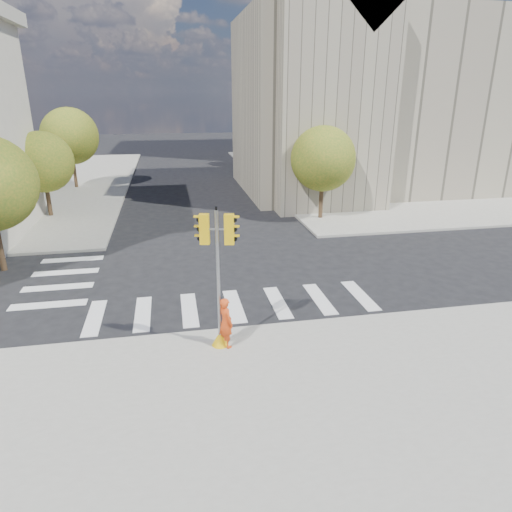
{
  "coord_description": "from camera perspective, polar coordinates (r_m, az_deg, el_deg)",
  "views": [
    {
      "loc": [
        -2.35,
        -18.48,
        8.16
      ],
      "look_at": [
        0.79,
        -2.03,
        2.1
      ],
      "focal_mm": 32.0,
      "sensor_mm": 36.0,
      "label": 1
    }
  ],
  "objects": [
    {
      "name": "ground",
      "position": [
        20.34,
        -3.26,
        -3.8
      ],
      "size": [
        160.0,
        160.0,
        0.0
      ],
      "primitive_type": "plane",
      "color": "black",
      "rests_on": "ground"
    },
    {
      "name": "sidewalk_near",
      "position": [
        11.26,
        5.14,
        -26.09
      ],
      "size": [
        30.0,
        14.0,
        0.15
      ],
      "primitive_type": "cube",
      "color": "gray",
      "rests_on": "ground"
    },
    {
      "name": "sidewalk_far_right",
      "position": [
        50.43,
        15.91,
        9.92
      ],
      "size": [
        28.0,
        40.0,
        0.15
      ],
      "primitive_type": "cube",
      "color": "gray",
      "rests_on": "ground"
    },
    {
      "name": "civic_building",
      "position": [
        41.67,
        15.48,
        17.99
      ],
      "size": [
        26.0,
        16.0,
        19.39
      ],
      "color": "gray",
      "rests_on": "ground"
    },
    {
      "name": "office_tower",
      "position": [
        65.56,
        12.28,
        25.48
      ],
      "size": [
        20.0,
        18.0,
        30.0
      ],
      "primitive_type": "cube",
      "color": "#9EA0A3",
      "rests_on": "ground"
    },
    {
      "name": "tree_lw_mid",
      "position": [
        33.77,
        -25.12,
        10.58
      ],
      "size": [
        4.0,
        4.0,
        5.77
      ],
      "color": "#382616",
      "rests_on": "ground"
    },
    {
      "name": "tree_lw_far",
      "position": [
        43.41,
        -22.25,
        13.69
      ],
      "size": [
        4.8,
        4.8,
        6.95
      ],
      "color": "#382616",
      "rests_on": "ground"
    },
    {
      "name": "tree_re_near",
      "position": [
        30.41,
        8.38,
        11.93
      ],
      "size": [
        4.2,
        4.2,
        6.16
      ],
      "color": "#382616",
      "rests_on": "ground"
    },
    {
      "name": "tree_re_mid",
      "position": [
        41.83,
        2.96,
        14.65
      ],
      "size": [
        4.6,
        4.6,
        6.66
      ],
      "color": "#382616",
      "rests_on": "ground"
    },
    {
      "name": "tree_re_far",
      "position": [
        53.57,
        -0.18,
        15.3
      ],
      "size": [
        4.0,
        4.0,
        5.88
      ],
      "color": "#382616",
      "rests_on": "ground"
    },
    {
      "name": "lamp_near",
      "position": [
        34.28,
        7.04,
        13.76
      ],
      "size": [
        0.35,
        0.18,
        8.11
      ],
      "color": "black",
      "rests_on": "sidewalk_far_right"
    },
    {
      "name": "lamp_far",
      "position": [
        47.75,
        1.82,
        15.59
      ],
      "size": [
        0.35,
        0.18,
        8.11
      ],
      "color": "black",
      "rests_on": "sidewalk_far_right"
    },
    {
      "name": "traffic_signal",
      "position": [
        14.7,
        -4.69,
        -4.22
      ],
      "size": [
        1.08,
        0.56,
        4.75
      ],
      "rotation": [
        0.0,
        0.0,
        -0.21
      ],
      "color": "gold",
      "rests_on": "sidewalk_near"
    },
    {
      "name": "photographer",
      "position": [
        15.14,
        -3.81,
        -8.29
      ],
      "size": [
        0.66,
        0.76,
        1.74
      ],
      "primitive_type": "imported",
      "rotation": [
        0.0,
        0.0,
        2.03
      ],
      "color": "#D94314",
      "rests_on": "sidewalk_near"
    }
  ]
}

